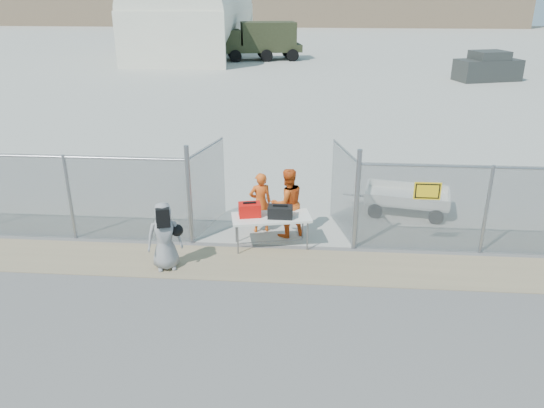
# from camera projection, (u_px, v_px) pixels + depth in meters

# --- Properties ---
(ground) EXTENTS (160.00, 160.00, 0.00)m
(ground) POSITION_uv_depth(u_px,v_px,m) (265.00, 288.00, 11.24)
(ground) COLOR #535151
(tarmac_inside) EXTENTS (160.00, 80.00, 0.01)m
(tarmac_inside) POSITION_uv_depth(u_px,v_px,m) (306.00, 54.00, 49.94)
(tarmac_inside) COLOR #ACACA0
(tarmac_inside) RESTS_ON ground
(dirt_strip) EXTENTS (44.00, 1.60, 0.01)m
(dirt_strip) POSITION_uv_depth(u_px,v_px,m) (269.00, 264.00, 12.16)
(dirt_strip) COLOR #958461
(dirt_strip) RESTS_ON ground
(chain_link_fence) EXTENTS (40.00, 0.20, 2.20)m
(chain_link_fence) POSITION_uv_depth(u_px,v_px,m) (272.00, 204.00, 12.66)
(chain_link_fence) COLOR gray
(chain_link_fence) RESTS_ON ground
(quonset_hangar) EXTENTS (9.00, 18.00, 8.00)m
(quonset_hangar) POSITION_uv_depth(u_px,v_px,m) (194.00, 9.00, 47.30)
(quonset_hangar) COLOR silver
(quonset_hangar) RESTS_ON ground
(folding_table) EXTENTS (2.00, 1.16, 0.80)m
(folding_table) POSITION_uv_depth(u_px,v_px,m) (271.00, 231.00, 12.88)
(folding_table) COLOR white
(folding_table) RESTS_ON ground
(orange_bag) EXTENTS (0.58, 0.45, 0.32)m
(orange_bag) POSITION_uv_depth(u_px,v_px,m) (250.00, 210.00, 12.69)
(orange_bag) COLOR red
(orange_bag) RESTS_ON folding_table
(black_duffel) EXTENTS (0.59, 0.35, 0.28)m
(black_duffel) POSITION_uv_depth(u_px,v_px,m) (280.00, 212.00, 12.62)
(black_duffel) COLOR black
(black_duffel) RESTS_ON folding_table
(security_worker_left) EXTENTS (0.68, 0.56, 1.60)m
(security_worker_left) POSITION_uv_depth(u_px,v_px,m) (260.00, 203.00, 13.52)
(security_worker_left) COLOR #E75A18
(security_worker_left) RESTS_ON ground
(security_worker_right) EXTENTS (1.09, 1.00, 1.80)m
(security_worker_right) POSITION_uv_depth(u_px,v_px,m) (287.00, 203.00, 13.27)
(security_worker_right) COLOR #E75A18
(security_worker_right) RESTS_ON ground
(visitor) EXTENTS (0.89, 0.72, 1.59)m
(visitor) POSITION_uv_depth(u_px,v_px,m) (164.00, 236.00, 11.74)
(visitor) COLOR gray
(visitor) RESTS_ON ground
(utility_trailer) EXTENTS (3.19, 2.04, 0.72)m
(utility_trailer) POSITION_uv_depth(u_px,v_px,m) (406.00, 200.00, 14.88)
(utility_trailer) COLOR white
(utility_trailer) RESTS_ON ground
(military_truck) EXTENTS (6.91, 3.77, 3.12)m
(military_truck) POSITION_uv_depth(u_px,v_px,m) (262.00, 41.00, 45.05)
(military_truck) COLOR #2D321C
(military_truck) RESTS_ON ground
(parked_vehicle_near) EXTENTS (4.58, 3.09, 1.90)m
(parked_vehicle_near) POSITION_uv_depth(u_px,v_px,m) (488.00, 66.00, 35.32)
(parked_vehicle_near) COLOR #333634
(parked_vehicle_near) RESTS_ON ground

